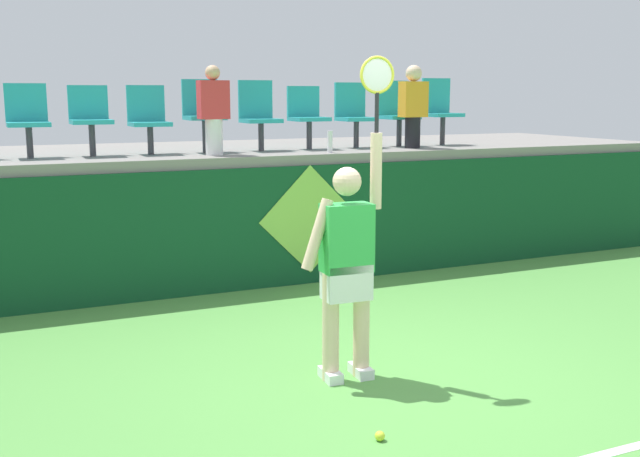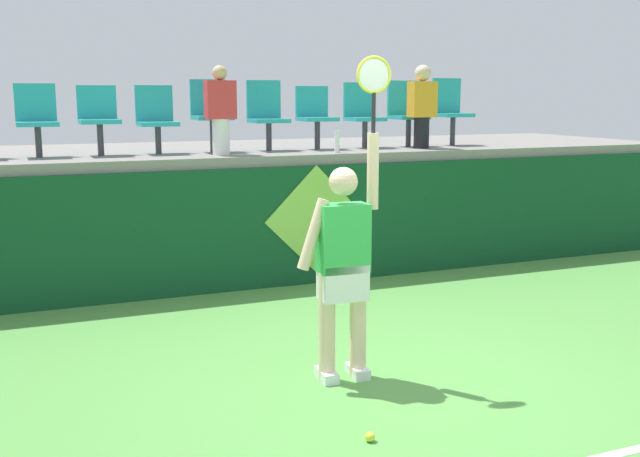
# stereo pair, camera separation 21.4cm
# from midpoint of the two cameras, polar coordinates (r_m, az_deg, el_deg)

# --- Properties ---
(ground_plane) EXTENTS (40.00, 40.00, 0.00)m
(ground_plane) POSITION_cam_midpoint_polar(r_m,az_deg,el_deg) (5.96, 6.89, -11.65)
(ground_plane) COLOR #519342
(court_back_wall) EXTENTS (12.40, 0.20, 1.39)m
(court_back_wall) POSITION_cam_midpoint_polar(r_m,az_deg,el_deg) (8.68, -3.71, 0.08)
(court_back_wall) COLOR #0F4223
(court_back_wall) RESTS_ON ground_plane
(spectator_platform) EXTENTS (12.40, 3.13, 0.12)m
(spectator_platform) POSITION_cam_midpoint_polar(r_m,az_deg,el_deg) (10.02, -6.58, 5.74)
(spectator_platform) COLOR gray
(spectator_platform) RESTS_ON court_back_wall
(tennis_player) EXTENTS (0.75, 0.28, 2.49)m
(tennis_player) POSITION_cam_midpoint_polar(r_m,az_deg,el_deg) (5.79, 2.86, -2.49)
(tennis_player) COLOR white
(tennis_player) RESTS_ON ground_plane
(tennis_ball) EXTENTS (0.07, 0.07, 0.07)m
(tennis_ball) POSITION_cam_midpoint_polar(r_m,az_deg,el_deg) (5.05, 5.06, -15.41)
(tennis_ball) COLOR #D1E533
(tennis_ball) RESTS_ON ground_plane
(water_bottle) EXTENTS (0.06, 0.06, 0.26)m
(water_bottle) POSITION_cam_midpoint_polar(r_m,az_deg,el_deg) (9.07, 1.97, 6.56)
(water_bottle) COLOR white
(water_bottle) RESTS_ON spectator_platform
(stadium_chair_1) EXTENTS (0.44, 0.42, 0.81)m
(stadium_chair_1) POSITION_cam_midpoint_polar(r_m,az_deg,el_deg) (8.96, -19.98, 7.93)
(stadium_chair_1) COLOR #38383D
(stadium_chair_1) RESTS_ON spectator_platform
(stadium_chair_2) EXTENTS (0.44, 0.42, 0.79)m
(stadium_chair_2) POSITION_cam_midpoint_polar(r_m,az_deg,el_deg) (9.01, -15.74, 8.19)
(stadium_chair_2) COLOR #38383D
(stadium_chair_2) RESTS_ON spectator_platform
(stadium_chair_3) EXTENTS (0.44, 0.42, 0.80)m
(stadium_chair_3) POSITION_cam_midpoint_polar(r_m,az_deg,el_deg) (9.12, -11.61, 8.26)
(stadium_chair_3) COLOR #38383D
(stadium_chair_3) RESTS_ON spectator_platform
(stadium_chair_4) EXTENTS (0.44, 0.42, 0.87)m
(stadium_chair_4) POSITION_cam_midpoint_polar(r_m,az_deg,el_deg) (9.26, -7.60, 8.77)
(stadium_chair_4) COLOR #38383D
(stadium_chair_4) RESTS_ON spectator_platform
(stadium_chair_5) EXTENTS (0.44, 0.42, 0.86)m
(stadium_chair_5) POSITION_cam_midpoint_polar(r_m,az_deg,el_deg) (9.48, -3.41, 8.72)
(stadium_chair_5) COLOR #38383D
(stadium_chair_5) RESTS_ON spectator_platform
(stadium_chair_6) EXTENTS (0.44, 0.42, 0.80)m
(stadium_chair_6) POSITION_cam_midpoint_polar(r_m,az_deg,el_deg) (9.70, 0.27, 8.66)
(stadium_chair_6) COLOR #38383D
(stadium_chair_6) RESTS_ON spectator_platform
(stadium_chair_7) EXTENTS (0.44, 0.42, 0.84)m
(stadium_chair_7) POSITION_cam_midpoint_polar(r_m,az_deg,el_deg) (9.99, 3.84, 8.75)
(stadium_chair_7) COLOR #38383D
(stadium_chair_7) RESTS_ON spectator_platform
(stadium_chair_8) EXTENTS (0.44, 0.42, 0.87)m
(stadium_chair_8) POSITION_cam_midpoint_polar(r_m,az_deg,el_deg) (10.29, 7.10, 8.84)
(stadium_chair_8) COLOR #38383D
(stadium_chair_8) RESTS_ON spectator_platform
(stadium_chair_9) EXTENTS (0.44, 0.42, 0.91)m
(stadium_chair_9) POSITION_cam_midpoint_polar(r_m,az_deg,el_deg) (10.65, 10.38, 8.93)
(stadium_chair_9) COLOR #38383D
(stadium_chair_9) RESTS_ON spectator_platform
(spectator_0) EXTENTS (0.34, 0.21, 1.06)m
(spectator_0) POSITION_cam_midpoint_polar(r_m,az_deg,el_deg) (9.92, 8.34, 9.23)
(spectator_0) COLOR black
(spectator_0) RESTS_ON spectator_platform
(spectator_1) EXTENTS (0.34, 0.20, 1.02)m
(spectator_1) POSITION_cam_midpoint_polar(r_m,az_deg,el_deg) (8.83, -6.84, 8.94)
(spectator_1) COLOR white
(spectator_1) RESTS_ON spectator_platform
(wall_signage_mount) EXTENTS (1.27, 0.01, 1.40)m
(wall_signage_mount) POSITION_cam_midpoint_polar(r_m,az_deg,el_deg) (8.95, 0.40, -4.14)
(wall_signage_mount) COLOR #0F4223
(wall_signage_mount) RESTS_ON ground_plane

